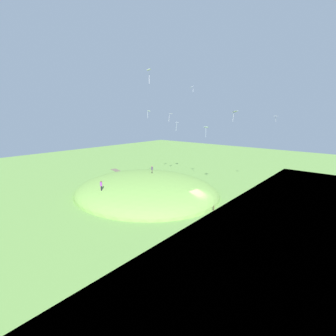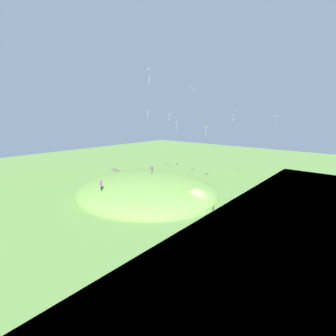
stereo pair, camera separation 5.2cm
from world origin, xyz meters
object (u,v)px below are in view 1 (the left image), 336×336
Objects in this scene: kite_1 at (206,128)px; kite_3 at (177,123)px; kite_4 at (170,114)px; kite_7 at (276,116)px; kite_0 at (235,112)px; kite_2 at (149,71)px; person_walking_path at (101,184)px; mooring_post at (214,208)px; kite_5 at (149,112)px; kite_6 at (192,87)px; person_with_child at (152,169)px.

kite_3 is (7.06, 1.06, 0.87)m from kite_1.
kite_3 is 2.51m from kite_4.
kite_7 reaches higher than kite_3.
kite_2 reaches higher than kite_0.
person_walking_path is 2.04× the size of mooring_post.
kite_7 is (-20.05, -13.91, -0.91)m from kite_5.
kite_6 is at bearing -75.19° from kite_2.
person_with_child is 0.77× the size of kite_3.
kite_2 is 2.23× the size of mooring_post.
person_walking_path is 1.17× the size of kite_5.
kite_3 is at bearing -14.78° from kite_0.
kite_5 reaches higher than kite_3.
person_with_child is 0.85× the size of kite_2.
kite_1 is at bearing -81.35° from kite_2.
kite_1 is at bearing -125.45° from kite_5.
kite_2 reaches higher than person_with_child.
mooring_post is (-6.50, -7.58, -20.27)m from kite_2.
kite_5 is at bearing 22.18° from person_with_child.
kite_2 is at bearing -159.49° from person_walking_path.
kite_3 is 9.34m from kite_5.
kite_6 reaches higher than kite_0.
mooring_post is at bearing 78.74° from kite_7.
kite_0 is 0.97× the size of kite_2.
kite_5 is at bearing 47.76° from kite_6.
person_with_child is at bearing 148.21° from kite_5.
kite_3 is (1.57, -10.05, 8.73)m from person_with_child.
kite_5 is 22.79m from mooring_post.
kite_1 is 1.18× the size of kite_4.
kite_0 is 1.60× the size of kite_7.
kite_3 is at bearing 13.81° from kite_7.
mooring_post is at bearing 96.27° from kite_0.
kite_7 is 1.35× the size of mooring_post.
kite_5 reaches higher than kite_4.
kite_7 is (-21.41, -5.50, -0.40)m from kite_4.
kite_1 is at bearing -109.99° from kite_6.
kite_7 is (-19.94, -4.90, 1.55)m from kite_3.
kite_2 is at bearing 104.81° from kite_6.
mooring_post is (-0.82, 7.49, -15.03)m from kite_0.
person_with_child is 18.94m from kite_0.
person_with_child is 1.09× the size of kite_5.
kite_3 is at bearing -90.70° from kite_5.
mooring_post is at bearing 144.98° from kite_3.
kite_4 is (8.53, 1.66, 2.82)m from kite_1.
kite_0 is at bearing -123.61° from person_walking_path.
kite_2 is at bearing 67.92° from kite_7.
kite_0 is at bearing -103.61° from person_with_child.
person_with_child is 25.82m from kite_7.
kite_1 is at bearing -171.43° from kite_3.
kite_4 is 9.17m from kite_6.
kite_1 is (-5.49, -11.11, 7.85)m from person_with_child.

